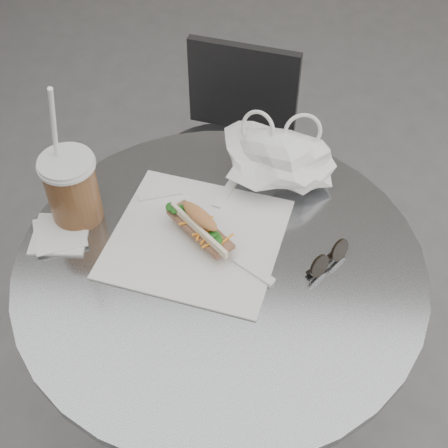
# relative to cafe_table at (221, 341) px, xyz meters

# --- Properties ---
(cafe_table) EXTENTS (0.76, 0.76, 0.74)m
(cafe_table) POSITION_rel_cafe_table_xyz_m (0.00, 0.00, 0.00)
(cafe_table) COLOR slate
(cafe_table) RESTS_ON ground
(chair_far) EXTENTS (0.39, 0.42, 0.74)m
(chair_far) POSITION_rel_cafe_table_xyz_m (-0.04, 0.58, -0.13)
(chair_far) COLOR #2B2B2E
(chair_far) RESTS_ON ground
(sandwich_paper) EXTENTS (0.37, 0.35, 0.00)m
(sandwich_paper) POSITION_rel_cafe_table_xyz_m (-0.05, 0.05, 0.28)
(sandwich_paper) COLOR white
(sandwich_paper) RESTS_ON cafe_table
(banh_mi) EXTENTS (0.18, 0.19, 0.06)m
(banh_mi) POSITION_rel_cafe_table_xyz_m (-0.04, 0.06, 0.31)
(banh_mi) COLOR #B57044
(banh_mi) RESTS_ON sandwich_paper
(iced_coffee) EXTENTS (0.11, 0.11, 0.31)m
(iced_coffee) POSITION_rel_cafe_table_xyz_m (-0.29, 0.09, 0.35)
(iced_coffee) COLOR brown
(iced_coffee) RESTS_ON cafe_table
(sunglasses) EXTENTS (0.08, 0.09, 0.04)m
(sunglasses) POSITION_rel_cafe_table_xyz_m (0.20, 0.01, 0.29)
(sunglasses) COLOR black
(sunglasses) RESTS_ON cafe_table
(plastic_bag) EXTENTS (0.25, 0.21, 0.11)m
(plastic_bag) POSITION_rel_cafe_table_xyz_m (0.09, 0.23, 0.33)
(plastic_bag) COLOR white
(plastic_bag) RESTS_ON cafe_table
(napkin_stack) EXTENTS (0.12, 0.12, 0.01)m
(napkin_stack) POSITION_rel_cafe_table_xyz_m (-0.31, 0.04, 0.28)
(napkin_stack) COLOR white
(napkin_stack) RESTS_ON cafe_table
(drink_can) EXTENTS (0.06, 0.06, 0.11)m
(drink_can) POSITION_rel_cafe_table_xyz_m (-0.30, 0.15, 0.33)
(drink_can) COLOR #578C51
(drink_can) RESTS_ON cafe_table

